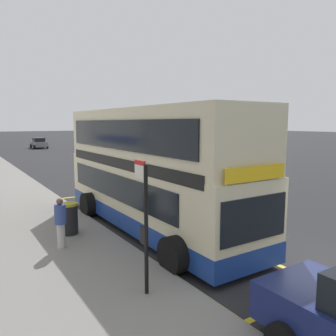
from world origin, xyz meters
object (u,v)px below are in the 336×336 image
(parked_car_grey_behind, at_px, (39,143))
(litter_bin, at_px, (70,218))
(pedestrian_waiting_near_sign, at_px, (61,221))
(double_decker_bus, at_px, (150,174))
(bus_stop_sign, at_px, (144,218))

(parked_car_grey_behind, height_order, litter_bin, parked_car_grey_behind)
(pedestrian_waiting_near_sign, bearing_deg, litter_bin, 61.64)
(pedestrian_waiting_near_sign, distance_m, litter_bin, 1.30)
(parked_car_grey_behind, xyz_separation_m, pedestrian_waiting_near_sign, (-8.72, -44.45, 0.16))
(double_decker_bus, bearing_deg, bus_stop_sign, -121.02)
(double_decker_bus, distance_m, parked_car_grey_behind, 44.21)
(double_decker_bus, bearing_deg, parked_car_grey_behind, 83.12)
(bus_stop_sign, height_order, parked_car_grey_behind, bus_stop_sign)
(bus_stop_sign, distance_m, parked_car_grey_behind, 48.86)
(bus_stop_sign, xyz_separation_m, pedestrian_waiting_near_sign, (-0.83, 3.76, -0.88))
(bus_stop_sign, bearing_deg, litter_bin, 92.64)
(double_decker_bus, relative_size, litter_bin, 9.51)
(parked_car_grey_behind, bearing_deg, pedestrian_waiting_near_sign, -100.18)
(bus_stop_sign, height_order, pedestrian_waiting_near_sign, bus_stop_sign)
(pedestrian_waiting_near_sign, relative_size, litter_bin, 1.43)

